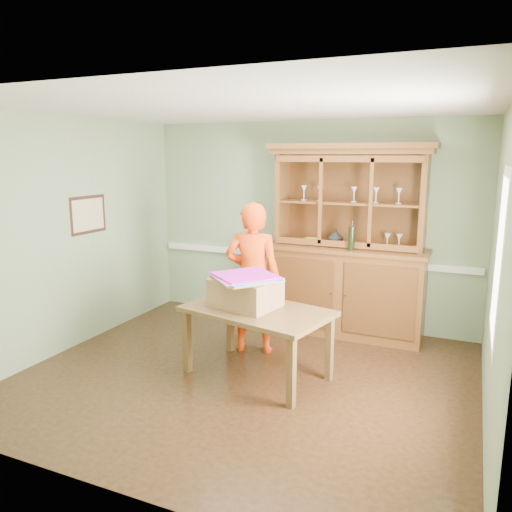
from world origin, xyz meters
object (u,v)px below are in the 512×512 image
at_px(china_hutch, 346,269).
at_px(dining_table, 257,317).
at_px(person, 253,278).
at_px(cardboard_box, 246,293).

distance_m(china_hutch, dining_table, 1.74).
height_order(dining_table, person, person).
bearing_deg(china_hutch, cardboard_box, -111.69).
xyz_separation_m(dining_table, person, (-0.32, 0.61, 0.24)).
distance_m(china_hutch, person, 1.33).
xyz_separation_m(china_hutch, dining_table, (-0.50, -1.65, -0.20)).
bearing_deg(dining_table, china_hutch, 85.74).
relative_size(cardboard_box, person, 0.36).
bearing_deg(person, cardboard_box, 94.18).
relative_size(china_hutch, dining_table, 1.49).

